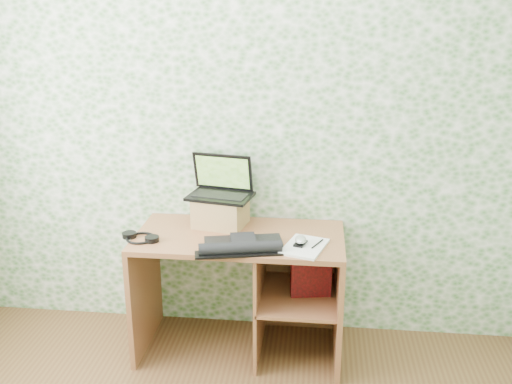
# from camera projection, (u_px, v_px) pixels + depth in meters

# --- Properties ---
(wall_back) EXTENTS (3.50, 0.00, 3.50)m
(wall_back) POSITION_uv_depth(u_px,v_px,m) (246.00, 130.00, 3.40)
(wall_back) COLOR white
(wall_back) RESTS_ON ground
(desk) EXTENTS (1.20, 0.60, 0.75)m
(desk) POSITION_uv_depth(u_px,v_px,m) (253.00, 276.00, 3.39)
(desk) COLOR brown
(desk) RESTS_ON floor
(riser) EXTENTS (0.33, 0.29, 0.17)m
(riser) POSITION_uv_depth(u_px,v_px,m) (221.00, 211.00, 3.41)
(riser) COLOR olive
(riser) RESTS_ON desk
(laptop) EXTENTS (0.41, 0.33, 0.25)m
(laptop) POSITION_uv_depth(u_px,v_px,m) (221.00, 186.00, 3.40)
(laptop) COLOR black
(laptop) RESTS_ON riser
(keyboard) EXTENTS (0.49, 0.34, 0.07)m
(keyboard) POSITION_uv_depth(u_px,v_px,m) (242.00, 245.00, 3.09)
(keyboard) COLOR black
(keyboard) RESTS_ON desk
(headphones) EXTENTS (0.23, 0.21, 0.03)m
(headphones) POSITION_uv_depth(u_px,v_px,m) (141.00, 238.00, 3.22)
(headphones) COLOR black
(headphones) RESTS_ON desk
(notepad) EXTENTS (0.28, 0.34, 0.01)m
(notepad) POSITION_uv_depth(u_px,v_px,m) (305.00, 247.00, 3.11)
(notepad) COLOR silver
(notepad) RESTS_ON desk
(mouse) EXTENTS (0.09, 0.12, 0.03)m
(mouse) POSITION_uv_depth(u_px,v_px,m) (301.00, 241.00, 3.12)
(mouse) COLOR silver
(mouse) RESTS_ON notepad
(pen) EXTENTS (0.07, 0.12, 0.01)m
(pen) POSITION_uv_depth(u_px,v_px,m) (317.00, 244.00, 3.12)
(pen) COLOR black
(pen) RESTS_ON notepad
(red_box) EXTENTS (0.24, 0.11, 0.28)m
(red_box) POSITION_uv_depth(u_px,v_px,m) (311.00, 273.00, 3.31)
(red_box) COLOR maroon
(red_box) RESTS_ON desk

